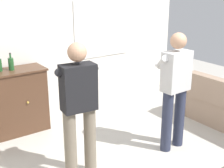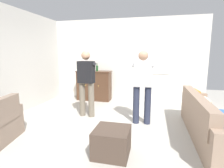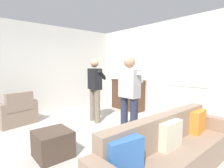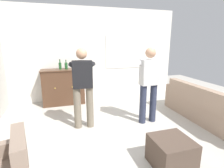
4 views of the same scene
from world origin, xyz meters
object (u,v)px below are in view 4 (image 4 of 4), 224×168
bottle_wine_green (60,66)px  person_standing_left (83,85)px  ottoman (171,153)px  person_standing_right (149,82)px  couch (207,109)px  bottle_liquor_amber (66,66)px  sideboard_cabinet (64,87)px

bottle_wine_green → person_standing_left: (0.42, -1.65, -0.20)m
ottoman → person_standing_right: bearing=75.5°
couch → person_standing_right: 1.44m
person_standing_right → person_standing_left: bearing=173.3°
bottle_liquor_amber → ottoman: bottle_liquor_amber is taller
couch → ottoman: size_ratio=4.55×
sideboard_cabinet → bottle_wine_green: bearing=140.4°
sideboard_cabinet → bottle_liquor_amber: bearing=6.1°
couch → bottle_wine_green: 3.90m
bottle_liquor_amber → person_standing_left: bearing=-81.2°
couch → bottle_wine_green: (-3.06, 2.29, 0.80)m
bottle_liquor_amber → ottoman: size_ratio=0.48×
sideboard_cabinet → person_standing_left: person_standing_left is taller
couch → person_standing_left: (-2.64, 0.64, 0.60)m
bottle_wine_green → person_standing_right: 2.59m
person_standing_left → bottle_liquor_amber: bearing=98.8°
bottle_wine_green → bottle_liquor_amber: bearing=-11.0°
ottoman → sideboard_cabinet: bearing=113.8°
couch → bottle_liquor_amber: bearing=142.0°
bottle_liquor_amber → couch: bearing=-38.0°
person_standing_left → sideboard_cabinet: bearing=102.7°
bottle_wine_green → person_standing_left: size_ratio=0.17×
ottoman → person_standing_right: size_ratio=0.33×
couch → sideboard_cabinet: 3.75m
bottle_wine_green → person_standing_left: bearing=-75.8°
bottle_liquor_amber → person_standing_left: size_ratio=0.16×
bottle_wine_green → bottle_liquor_amber: 0.17m
sideboard_cabinet → bottle_liquor_amber: size_ratio=4.52×
person_standing_right → sideboard_cabinet: bearing=135.2°
sideboard_cabinet → ottoman: 3.52m
ottoman → bottle_liquor_amber: bearing=112.0°
bottle_wine_green → person_standing_right: size_ratio=0.17×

